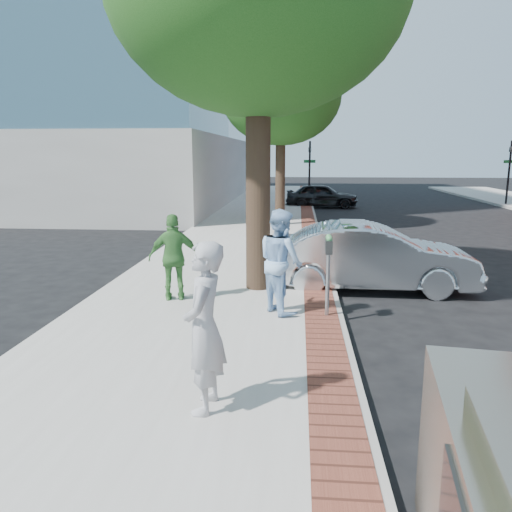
# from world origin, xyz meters

# --- Properties ---
(ground) EXTENTS (120.00, 120.00, 0.00)m
(ground) POSITION_xyz_m (0.00, 0.00, 0.00)
(ground) COLOR black
(ground) RESTS_ON ground
(sidewalk) EXTENTS (5.00, 60.00, 0.15)m
(sidewalk) POSITION_xyz_m (-1.50, 8.00, 0.07)
(sidewalk) COLOR #9E9991
(sidewalk) RESTS_ON ground
(brick_strip) EXTENTS (0.60, 60.00, 0.01)m
(brick_strip) POSITION_xyz_m (0.70, 8.00, 0.15)
(brick_strip) COLOR brown
(brick_strip) RESTS_ON sidewalk
(curb) EXTENTS (0.10, 60.00, 0.15)m
(curb) POSITION_xyz_m (1.05, 8.00, 0.07)
(curb) COLOR gray
(curb) RESTS_ON ground
(office_base) EXTENTS (18.20, 22.20, 4.00)m
(office_base) POSITION_xyz_m (-13.00, 22.00, 2.00)
(office_base) COLOR gray
(office_base) RESTS_ON ground
(signal_near) EXTENTS (0.70, 0.15, 3.80)m
(signal_near) POSITION_xyz_m (0.90, 22.00, 2.25)
(signal_near) COLOR black
(signal_near) RESTS_ON ground
(signal_far) EXTENTS (0.70, 0.15, 3.80)m
(signal_far) POSITION_xyz_m (12.50, 22.00, 2.25)
(signal_far) COLOR black
(signal_far) RESTS_ON ground
(tree_far) EXTENTS (4.80, 4.80, 7.14)m
(tree_far) POSITION_xyz_m (-0.50, 12.00, 5.30)
(tree_far) COLOR black
(tree_far) RESTS_ON sidewalk
(parking_meter) EXTENTS (0.12, 0.32, 1.47)m
(parking_meter) POSITION_xyz_m (0.80, 0.07, 1.21)
(parking_meter) COLOR gray
(parking_meter) RESTS_ON sidewalk
(person_gray) EXTENTS (0.50, 0.73, 1.94)m
(person_gray) POSITION_xyz_m (-0.77, -3.45, 1.12)
(person_gray) COLOR #9E9EA3
(person_gray) RESTS_ON sidewalk
(person_officer) EXTENTS (1.11, 1.17, 1.91)m
(person_officer) POSITION_xyz_m (-0.05, 0.25, 1.10)
(person_officer) COLOR #98C1EB
(person_officer) RESTS_ON sidewalk
(person_green) EXTENTS (1.08, 0.63, 1.72)m
(person_green) POSITION_xyz_m (-2.18, 0.85, 1.01)
(person_green) COLOR #407E39
(person_green) RESTS_ON sidewalk
(sedan_silver) EXTENTS (4.60, 1.68, 1.51)m
(sedan_silver) POSITION_xyz_m (1.89, 2.48, 0.75)
(sedan_silver) COLOR silver
(sedan_silver) RESTS_ON ground
(bg_car) EXTENTS (4.18, 1.89, 1.39)m
(bg_car) POSITION_xyz_m (1.60, 20.37, 0.70)
(bg_car) COLOR black
(bg_car) RESTS_ON ground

